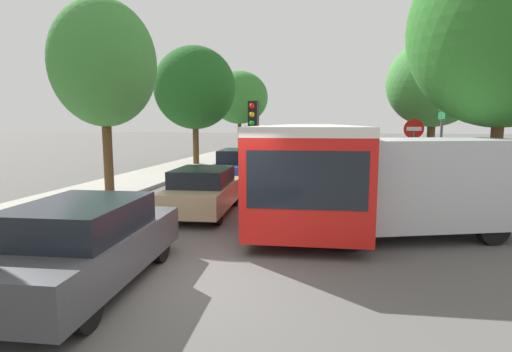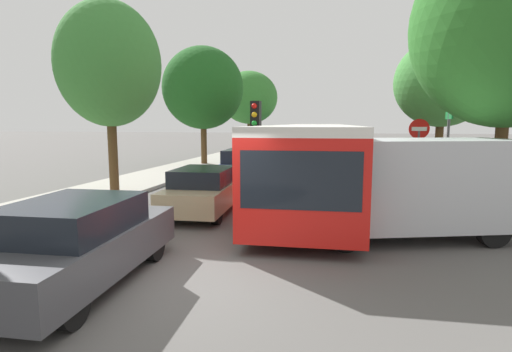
{
  "view_description": "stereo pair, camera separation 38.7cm",
  "coord_description": "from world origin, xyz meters",
  "px_view_note": "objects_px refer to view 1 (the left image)",
  "views": [
    {
      "loc": [
        2.2,
        -6.19,
        2.68
      ],
      "look_at": [
        0.2,
        4.73,
        1.2
      ],
      "focal_mm": 28.0,
      "sensor_mm": 36.0,
      "label": 1
    },
    {
      "loc": [
        2.58,
        -6.11,
        2.68
      ],
      "look_at": [
        0.2,
        4.73,
        1.2
      ],
      "focal_mm": 28.0,
      "sensor_mm": 36.0,
      "label": 2
    }
  ],
  "objects_px": {
    "tree_left_far": "(194,90)",
    "tree_right_mid": "(434,83)",
    "articulated_bus": "(309,152)",
    "direction_sign_post": "(442,126)",
    "queued_car_graphite": "(84,244)",
    "white_van": "(414,185)",
    "no_entry_sign": "(413,145)",
    "queued_car_tan": "(203,191)",
    "tree_left_mid": "(104,64)",
    "queued_car_blue": "(242,167)",
    "traffic_light": "(253,128)",
    "city_bus_rear": "(280,139)",
    "tree_right_near": "(501,34)",
    "tree_left_distant": "(239,99)"
  },
  "relations": [
    {
      "from": "articulated_bus",
      "to": "city_bus_rear",
      "type": "bearing_deg",
      "value": -171.34
    },
    {
      "from": "tree_right_near",
      "to": "tree_left_mid",
      "type": "bearing_deg",
      "value": 173.64
    },
    {
      "from": "articulated_bus",
      "to": "tree_left_mid",
      "type": "xyz_separation_m",
      "value": [
        -7.05,
        -3.05,
        3.23
      ]
    },
    {
      "from": "tree_left_distant",
      "to": "no_entry_sign",
      "type": "bearing_deg",
      "value": -60.47
    },
    {
      "from": "articulated_bus",
      "to": "direction_sign_post",
      "type": "xyz_separation_m",
      "value": [
        5.02,
        0.11,
        1.05
      ]
    },
    {
      "from": "tree_left_distant",
      "to": "tree_left_mid",
      "type": "bearing_deg",
      "value": -90.2
    },
    {
      "from": "no_entry_sign",
      "to": "tree_left_mid",
      "type": "distance_m",
      "value": 11.36
    },
    {
      "from": "queued_car_blue",
      "to": "tree_left_far",
      "type": "bearing_deg",
      "value": 29.42
    },
    {
      "from": "tree_right_mid",
      "to": "tree_left_far",
      "type": "bearing_deg",
      "value": 162.27
    },
    {
      "from": "tree_right_near",
      "to": "tree_right_mid",
      "type": "distance_m",
      "value": 8.05
    },
    {
      "from": "articulated_bus",
      "to": "white_van",
      "type": "xyz_separation_m",
      "value": [
        2.79,
        -6.47,
        -0.26
      ]
    },
    {
      "from": "articulated_bus",
      "to": "queued_car_graphite",
      "type": "distance_m",
      "value": 11.05
    },
    {
      "from": "queued_car_blue",
      "to": "traffic_light",
      "type": "distance_m",
      "value": 4.28
    },
    {
      "from": "queued_car_graphite",
      "to": "direction_sign_post",
      "type": "xyz_separation_m",
      "value": [
        8.07,
        10.7,
        1.82
      ]
    },
    {
      "from": "queued_car_blue",
      "to": "queued_car_tan",
      "type": "bearing_deg",
      "value": 177.64
    },
    {
      "from": "queued_car_graphite",
      "to": "queued_car_tan",
      "type": "distance_m",
      "value": 5.53
    },
    {
      "from": "queued_car_blue",
      "to": "tree_left_mid",
      "type": "bearing_deg",
      "value": 128.35
    },
    {
      "from": "no_entry_sign",
      "to": "tree_left_far",
      "type": "bearing_deg",
      "value": -128.2
    },
    {
      "from": "queued_car_tan",
      "to": "tree_left_mid",
      "type": "relative_size",
      "value": 0.58
    },
    {
      "from": "traffic_light",
      "to": "tree_right_near",
      "type": "height_order",
      "value": "tree_right_near"
    },
    {
      "from": "queued_car_graphite",
      "to": "direction_sign_post",
      "type": "relative_size",
      "value": 1.18
    },
    {
      "from": "queued_car_blue",
      "to": "tree_right_near",
      "type": "distance_m",
      "value": 10.4
    },
    {
      "from": "traffic_light",
      "to": "tree_left_mid",
      "type": "height_order",
      "value": "tree_left_mid"
    },
    {
      "from": "city_bus_rear",
      "to": "tree_left_far",
      "type": "distance_m",
      "value": 9.23
    },
    {
      "from": "tree_left_far",
      "to": "tree_right_mid",
      "type": "distance_m",
      "value": 13.58
    },
    {
      "from": "no_entry_sign",
      "to": "queued_car_blue",
      "type": "bearing_deg",
      "value": -104.42
    },
    {
      "from": "queued_car_graphite",
      "to": "tree_right_near",
      "type": "relative_size",
      "value": 0.55
    },
    {
      "from": "white_van",
      "to": "tree_right_mid",
      "type": "xyz_separation_m",
      "value": [
        2.67,
        10.08,
        3.25
      ]
    },
    {
      "from": "tree_left_distant",
      "to": "tree_right_mid",
      "type": "relative_size",
      "value": 1.09
    },
    {
      "from": "queued_car_blue",
      "to": "tree_right_near",
      "type": "height_order",
      "value": "tree_right_near"
    },
    {
      "from": "queued_car_graphite",
      "to": "tree_right_near",
      "type": "distance_m",
      "value": 11.13
    },
    {
      "from": "white_van",
      "to": "direction_sign_post",
      "type": "relative_size",
      "value": 1.49
    },
    {
      "from": "queued_car_graphite",
      "to": "no_entry_sign",
      "type": "relative_size",
      "value": 1.5
    },
    {
      "from": "queued_car_graphite",
      "to": "direction_sign_post",
      "type": "bearing_deg",
      "value": -40.22
    },
    {
      "from": "no_entry_sign",
      "to": "tree_left_far",
      "type": "relative_size",
      "value": 0.38
    },
    {
      "from": "queued_car_blue",
      "to": "no_entry_sign",
      "type": "xyz_separation_m",
      "value": [
        6.68,
        -1.72,
        1.09
      ]
    },
    {
      "from": "tree_left_mid",
      "to": "tree_right_mid",
      "type": "xyz_separation_m",
      "value": [
        12.51,
        6.66,
        -0.25
      ]
    },
    {
      "from": "direction_sign_post",
      "to": "tree_left_far",
      "type": "relative_size",
      "value": 0.49
    },
    {
      "from": "direction_sign_post",
      "to": "tree_right_mid",
      "type": "distance_m",
      "value": 4.03
    },
    {
      "from": "white_van",
      "to": "tree_left_far",
      "type": "distance_m",
      "value": 17.87
    },
    {
      "from": "queued_car_blue",
      "to": "tree_left_distant",
      "type": "bearing_deg",
      "value": 10.05
    },
    {
      "from": "tree_left_distant",
      "to": "tree_right_mid",
      "type": "height_order",
      "value": "tree_left_distant"
    },
    {
      "from": "queued_car_graphite",
      "to": "tree_right_mid",
      "type": "distance_m",
      "value": 16.98
    },
    {
      "from": "white_van",
      "to": "tree_right_mid",
      "type": "bearing_deg",
      "value": -122.55
    },
    {
      "from": "city_bus_rear",
      "to": "tree_right_near",
      "type": "distance_m",
      "value": 21.52
    },
    {
      "from": "white_van",
      "to": "no_entry_sign",
      "type": "distance_m",
      "value": 5.5
    },
    {
      "from": "city_bus_rear",
      "to": "queued_car_tan",
      "type": "distance_m",
      "value": 20.24
    },
    {
      "from": "articulated_bus",
      "to": "no_entry_sign",
      "type": "relative_size",
      "value": 6.25
    },
    {
      "from": "queued_car_graphite",
      "to": "articulated_bus",
      "type": "bearing_deg",
      "value": -19.28
    },
    {
      "from": "traffic_light",
      "to": "queued_car_blue",
      "type": "bearing_deg",
      "value": -154.47
    }
  ]
}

